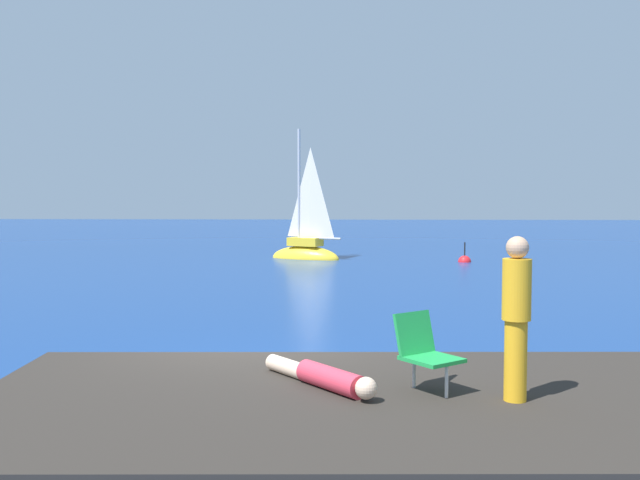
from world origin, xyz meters
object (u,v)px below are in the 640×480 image
sailboat_near (306,251)px  person_sunbather (323,377)px  marker_buoy (465,262)px  person_standing (516,313)px  beach_chair (424,348)px

sailboat_near → person_sunbather: sailboat_near is taller
person_sunbather → marker_buoy: bearing=-52.9°
person_sunbather → person_standing: person_standing is taller
sailboat_near → person_standing: (3.79, -24.60, 1.27)m
person_standing → beach_chair: person_standing is taller
beach_chair → person_sunbather: bearing=-132.2°
marker_buoy → person_sunbather: bearing=-102.5°
sailboat_near → marker_buoy: 7.09m
person_standing → beach_chair: 1.01m
person_standing → marker_buoy: (3.17, 23.31, -1.61)m
person_sunbather → beach_chair: beach_chair is taller
beach_chair → marker_buoy: beach_chair is taller
person_standing → beach_chair: (-0.86, 0.32, -0.42)m
person_standing → beach_chair: size_ratio=2.03×
sailboat_near → beach_chair: (2.93, -24.28, 0.85)m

